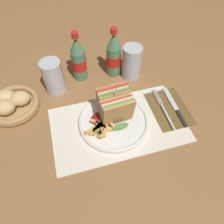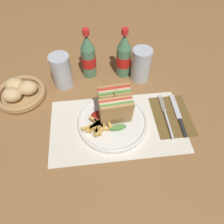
{
  "view_description": "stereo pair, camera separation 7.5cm",
  "coord_description": "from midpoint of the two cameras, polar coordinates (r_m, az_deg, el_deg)",
  "views": [
    {
      "loc": [
        -0.15,
        -0.41,
        0.63
      ],
      "look_at": [
        -0.02,
        0.04,
        0.04
      ],
      "focal_mm": 35.0,
      "sensor_mm": 36.0,
      "label": 1
    },
    {
      "loc": [
        -0.08,
        -0.42,
        0.63
      ],
      "look_at": [
        -0.02,
        0.04,
        0.04
      ],
      "focal_mm": 35.0,
      "sensor_mm": 36.0,
      "label": 2
    }
  ],
  "objects": [
    {
      "name": "ground_plane",
      "position": [
        0.77,
        -0.42,
        -3.97
      ],
      "size": [
        4.0,
        4.0,
        0.0
      ],
      "primitive_type": "plane",
      "color": "olive"
    },
    {
      "name": "fries_pile",
      "position": [
        0.73,
        -5.89,
        -4.12
      ],
      "size": [
        0.11,
        0.1,
        0.02
      ],
      "color": "gold",
      "rests_on": "plate_main"
    },
    {
      "name": "plate_main",
      "position": [
        0.77,
        -2.4,
        -2.69
      ],
      "size": [
        0.25,
        0.25,
        0.02
      ],
      "color": "white",
      "rests_on": "ground_plane"
    },
    {
      "name": "fork",
      "position": [
        0.81,
        11.25,
        -0.3
      ],
      "size": [
        0.02,
        0.2,
        0.01
      ],
      "rotation": [
        0.0,
        0.0,
        -0.03
      ],
      "color": "silver",
      "rests_on": "napkin"
    },
    {
      "name": "glass_near",
      "position": [
        0.9,
        2.71,
        12.32
      ],
      "size": [
        0.08,
        0.08,
        0.14
      ],
      "color": "silver",
      "rests_on": "ground_plane"
    },
    {
      "name": "napkin",
      "position": [
        0.83,
        12.16,
        0.79
      ],
      "size": [
        0.13,
        0.19,
        0.0
      ],
      "color": "brown",
      "rests_on": "ground_plane"
    },
    {
      "name": "knife",
      "position": [
        0.83,
        13.71,
        1.17
      ],
      "size": [
        0.02,
        0.19,
        0.0
      ],
      "rotation": [
        0.0,
        0.0,
        -0.03
      ],
      "color": "black",
      "rests_on": "napkin"
    },
    {
      "name": "ketchup_blob",
      "position": [
        0.76,
        -6.32,
        -1.63
      ],
      "size": [
        0.05,
        0.04,
        0.02
      ],
      "color": "maroon",
      "rests_on": "plate_main"
    },
    {
      "name": "coke_bottle_far",
      "position": [
        0.89,
        -2.05,
        14.39
      ],
      "size": [
        0.06,
        0.06,
        0.21
      ],
      "color": "#4C7F5B",
      "rests_on": "ground_plane"
    },
    {
      "name": "placemat",
      "position": [
        0.77,
        -1.08,
        -3.48
      ],
      "size": [
        0.47,
        0.27,
        0.0
      ],
      "color": "silver",
      "rests_on": "ground_plane"
    },
    {
      "name": "coke_bottle_near",
      "position": [
        0.89,
        -11.21,
        13.12
      ],
      "size": [
        0.06,
        0.06,
        0.21
      ],
      "color": "#4C7F5B",
      "rests_on": "ground_plane"
    },
    {
      "name": "glass_far",
      "position": [
        0.88,
        -17.38,
        8.14
      ],
      "size": [
        0.08,
        0.08,
        0.14
      ],
      "color": "silver",
      "rests_on": "ground_plane"
    },
    {
      "name": "club_sandwich",
      "position": [
        0.73,
        -2.08,
        1.19
      ],
      "size": [
        0.11,
        0.12,
        0.14
      ],
      "color": "tan",
      "rests_on": "plate_main"
    },
    {
      "name": "bread_basket",
      "position": [
        0.89,
        -26.81,
        1.74
      ],
      "size": [
        0.19,
        0.19,
        0.07
      ],
      "color": "#AD8451",
      "rests_on": "ground_plane"
    }
  ]
}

